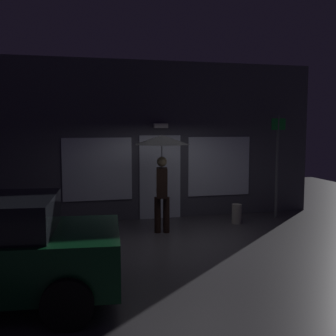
% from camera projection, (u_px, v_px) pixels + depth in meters
% --- Properties ---
extents(ground_plane, '(18.00, 18.00, 0.00)m').
position_uv_depth(ground_plane, '(182.00, 240.00, 8.82)').
color(ground_plane, '#423F44').
extents(building_facade, '(8.61, 0.48, 4.13)m').
position_uv_depth(building_facade, '(159.00, 141.00, 10.88)').
color(building_facade, '#4C4C56').
rests_on(building_facade, ground).
extents(person_with_umbrella, '(1.26, 1.26, 2.24)m').
position_uv_depth(person_with_umbrella, '(162.00, 153.00, 9.26)').
color(person_with_umbrella, black).
rests_on(person_with_umbrella, ground).
extents(street_sign_post, '(0.40, 0.07, 2.74)m').
position_uv_depth(street_sign_post, '(277.00, 160.00, 10.82)').
color(street_sign_post, '#595B60').
rests_on(street_sign_post, ground).
extents(sidewalk_bollard, '(0.25, 0.25, 0.49)m').
position_uv_depth(sidewalk_bollard, '(237.00, 214.00, 10.30)').
color(sidewalk_bollard, '#9E998E').
rests_on(sidewalk_bollard, ground).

